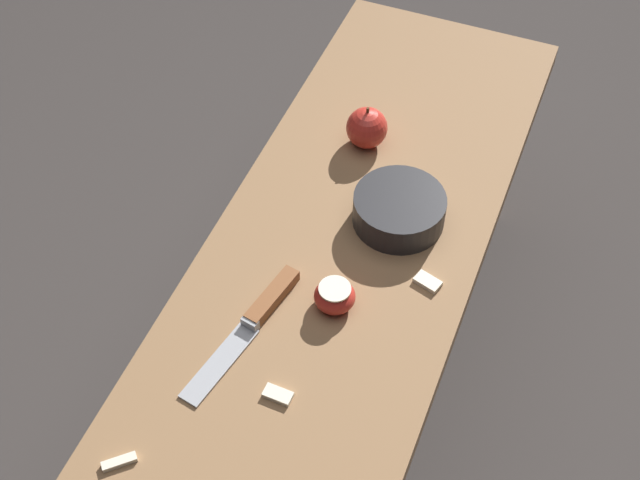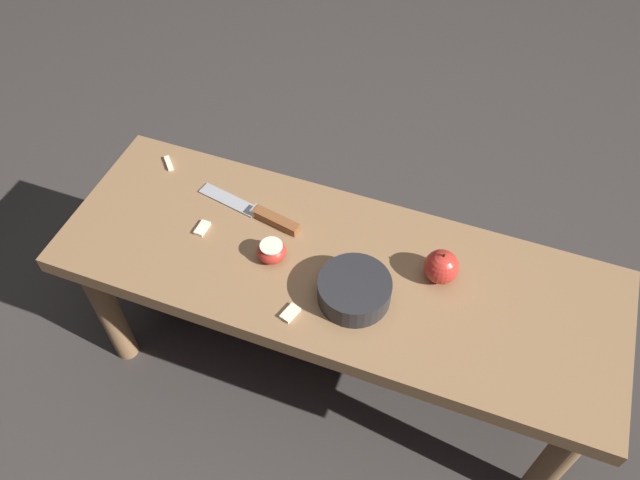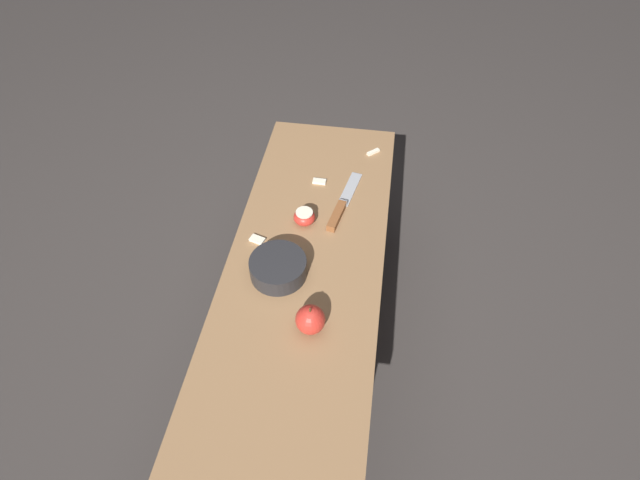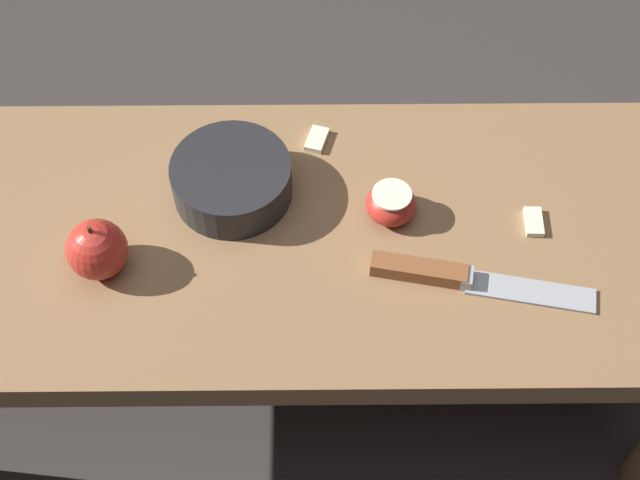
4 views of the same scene
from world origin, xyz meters
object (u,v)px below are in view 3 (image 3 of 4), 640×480
object	(u,v)px
apple_cut	(304,217)
bowl	(278,268)
knife	(341,208)
apple_whole	(310,320)
wooden_bench	(306,275)

from	to	relation	value
apple_cut	bowl	bearing A→B (deg)	-10.23
knife	apple_whole	size ratio (longest dim) A/B	3.25
wooden_bench	knife	xyz separation A→B (m)	(-0.19, 0.07, 0.08)
bowl	apple_whole	bearing A→B (deg)	36.15
apple_cut	bowl	world-z (taller)	bowl
knife	bowl	bearing A→B (deg)	164.20
wooden_bench	apple_cut	xyz separation A→B (m)	(-0.13, -0.03, 0.09)
wooden_bench	bowl	size ratio (longest dim) A/B	8.10
wooden_bench	knife	size ratio (longest dim) A/B	4.58
wooden_bench	apple_cut	size ratio (longest dim) A/B	19.33
wooden_bench	apple_cut	world-z (taller)	apple_cut
apple_whole	bowl	distance (m)	0.18
knife	bowl	size ratio (longest dim) A/B	1.77
knife	apple_cut	distance (m)	0.11
wooden_bench	apple_cut	distance (m)	0.16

